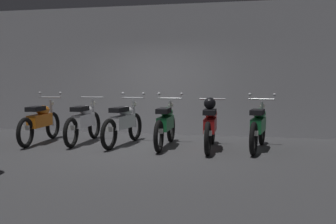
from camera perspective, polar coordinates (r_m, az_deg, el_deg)
name	(u,v)px	position (r m, az deg, el deg)	size (l,w,h in m)	color
ground_plane	(138,150)	(7.88, -4.48, -5.64)	(80.00, 80.00, 0.00)	#424244
back_wall	(164,70)	(10.12, -0.65, 6.29)	(16.00, 0.30, 3.37)	#ADADB2
motorbike_slot_0	(40,121)	(9.10, -18.61, -1.33)	(0.59, 1.95, 1.15)	black
motorbike_slot_1	(84,121)	(8.83, -12.53, -1.39)	(0.56, 1.95, 1.03)	black
motorbike_slot_2	(124,123)	(8.41, -6.70, -1.59)	(0.59, 1.95, 1.15)	black
motorbike_slot_3	(166,124)	(8.11, -0.36, -1.80)	(0.59, 1.95, 1.15)	black
motorbike_slot_4	(210,124)	(7.84, 6.37, -1.82)	(0.56, 1.95, 1.08)	black
motorbike_slot_5	(258,126)	(8.00, 13.43, -2.03)	(0.58, 1.94, 1.15)	black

